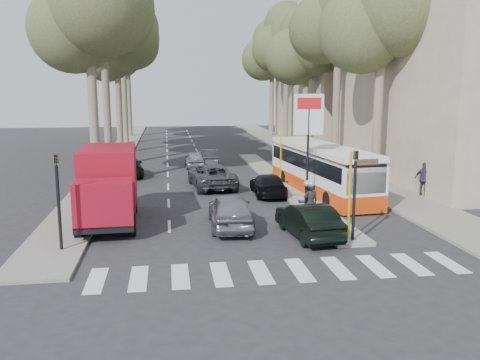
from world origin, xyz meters
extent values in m
plane|color=#28282B|center=(0.00, 0.00, 0.00)|extent=(120.00, 120.00, 0.00)
cube|color=gray|center=(8.60, 25.00, 0.06)|extent=(3.20, 70.00, 0.12)
cube|color=gray|center=(-8.00, 28.00, 0.06)|extent=(2.40, 64.00, 0.12)
cube|color=gray|center=(3.25, 11.00, 0.08)|extent=(1.50, 26.00, 0.16)
cube|color=beige|center=(15.50, 12.00, 9.00)|extent=(11.00, 18.00, 18.00)
cube|color=#B7A88E|center=(15.50, 34.00, 8.00)|extent=(11.00, 20.00, 16.00)
cylinder|color=yellow|center=(3.25, -1.00, 1.75)|extent=(0.10, 0.10, 3.50)
cylinder|color=yellow|center=(3.25, 5.00, 1.75)|extent=(0.10, 0.10, 3.50)
cylinder|color=yellow|center=(3.25, 11.00, 1.75)|extent=(0.10, 0.10, 3.50)
cylinder|color=black|center=(3.25, 5.00, 2.60)|extent=(0.12, 0.12, 5.20)
cube|color=white|center=(3.25, 5.00, 4.60)|extent=(1.50, 0.10, 2.00)
cube|color=red|center=(3.25, 4.94, 5.15)|extent=(1.20, 0.02, 0.55)
cylinder|color=black|center=(3.25, -1.50, 1.60)|extent=(0.12, 0.12, 3.20)
imported|color=black|center=(3.25, -1.50, 3.10)|extent=(0.16, 0.41, 1.00)
cylinder|color=black|center=(-7.60, -1.00, 1.60)|extent=(0.12, 0.12, 3.20)
imported|color=black|center=(-7.60, -1.00, 3.10)|extent=(0.16, 0.41, 1.00)
cylinder|color=#6B604C|center=(-8.00, 12.00, 4.20)|extent=(0.56, 0.56, 8.40)
sphere|color=#3D4828|center=(-9.00, 12.60, 9.30)|extent=(5.20, 5.20, 5.20)
sphere|color=#3D4828|center=(-7.10, 11.20, 10.50)|extent=(5.80, 5.80, 5.80)
cylinder|color=#6B604C|center=(-8.10, 20.00, 4.48)|extent=(0.56, 0.56, 8.96)
sphere|color=#3D4828|center=(-9.10, 20.60, 9.92)|extent=(5.20, 5.20, 5.20)
sphere|color=#3D4828|center=(-7.20, 19.20, 11.20)|extent=(5.80, 5.80, 5.80)
cylinder|color=#6B604C|center=(-7.90, 28.00, 4.06)|extent=(0.56, 0.56, 8.12)
sphere|color=#3D4828|center=(-8.90, 28.60, 8.99)|extent=(5.20, 5.20, 5.20)
sphere|color=#3D4828|center=(-7.00, 27.20, 10.15)|extent=(5.80, 5.80, 5.80)
sphere|color=#3D4828|center=(-7.70, 29.10, 11.31)|extent=(4.80, 4.80, 4.80)
cylinder|color=#6B604C|center=(-8.00, 36.00, 4.76)|extent=(0.56, 0.56, 9.52)
sphere|color=#3D4828|center=(-9.00, 36.60, 10.54)|extent=(5.20, 5.20, 5.20)
sphere|color=#3D4828|center=(-7.10, 35.20, 11.90)|extent=(5.80, 5.80, 5.80)
sphere|color=#3D4828|center=(-7.80, 37.10, 13.26)|extent=(4.80, 4.80, 4.80)
cylinder|color=#6B604C|center=(-8.10, 44.00, 4.34)|extent=(0.56, 0.56, 8.68)
sphere|color=#3D4828|center=(-9.10, 44.60, 9.61)|extent=(5.20, 5.20, 5.20)
sphere|color=#3D4828|center=(-7.20, 43.20, 10.85)|extent=(5.80, 5.80, 5.80)
sphere|color=#3D4828|center=(-7.90, 45.10, 12.09)|extent=(4.80, 4.80, 4.80)
cylinder|color=#6B604C|center=(9.00, 10.00, 4.20)|extent=(0.56, 0.56, 8.40)
sphere|color=#3D4828|center=(8.00, 10.60, 9.30)|extent=(5.20, 5.20, 5.20)
sphere|color=#3D4828|center=(9.90, 9.20, 10.50)|extent=(5.80, 5.80, 5.80)
cylinder|color=#6B604C|center=(9.10, 18.00, 4.62)|extent=(0.56, 0.56, 9.24)
sphere|color=#3D4828|center=(8.10, 18.60, 10.23)|extent=(5.20, 5.20, 5.20)
sphere|color=#3D4828|center=(10.00, 17.20, 11.55)|extent=(5.80, 5.80, 5.80)
cylinder|color=#6B604C|center=(8.90, 26.00, 3.92)|extent=(0.56, 0.56, 7.84)
sphere|color=#3D4828|center=(7.90, 26.60, 8.68)|extent=(5.20, 5.20, 5.20)
sphere|color=#3D4828|center=(9.80, 25.20, 9.80)|extent=(5.80, 5.80, 5.80)
sphere|color=#3D4828|center=(9.10, 27.10, 10.92)|extent=(4.80, 4.80, 4.80)
cylinder|color=#6B604C|center=(9.00, 34.00, 4.48)|extent=(0.56, 0.56, 8.96)
sphere|color=#3D4828|center=(8.00, 34.60, 9.92)|extent=(5.20, 5.20, 5.20)
sphere|color=#3D4828|center=(9.90, 33.20, 11.20)|extent=(5.80, 5.80, 5.80)
sphere|color=#3D4828|center=(9.20, 35.10, 12.48)|extent=(4.80, 4.80, 4.80)
cylinder|color=#6B604C|center=(9.10, 42.00, 4.20)|extent=(0.56, 0.56, 8.40)
sphere|color=#3D4828|center=(8.10, 42.60, 9.30)|extent=(5.20, 5.20, 5.20)
sphere|color=#3D4828|center=(10.00, 41.20, 10.50)|extent=(5.80, 5.80, 5.80)
sphere|color=#3D4828|center=(9.30, 43.10, 11.70)|extent=(4.80, 4.80, 4.80)
imported|color=#96989D|center=(-1.10, 1.41, 0.75)|extent=(1.92, 4.44, 1.49)
imported|color=black|center=(1.80, -0.37, 0.69)|extent=(1.89, 4.30, 1.37)
imported|color=#494D50|center=(-1.10, 10.41, 0.71)|extent=(2.84, 5.31, 1.42)
imported|color=black|center=(1.80, 7.74, 0.60)|extent=(1.82, 4.17, 1.19)
imported|color=#A2A4AA|center=(-1.67, 18.31, 0.60)|extent=(1.47, 3.52, 1.19)
imported|color=#4C4F53|center=(-0.50, 19.22, 0.62)|extent=(1.63, 3.85, 1.23)
imported|color=black|center=(-6.30, 15.18, 0.64)|extent=(2.29, 4.59, 1.28)
cube|color=black|center=(-6.30, 2.78, 0.56)|extent=(2.50, 6.23, 0.26)
cylinder|color=black|center=(-7.24, 0.69, 0.46)|extent=(0.34, 0.93, 0.92)
cylinder|color=black|center=(-5.19, 0.77, 0.46)|extent=(0.34, 0.93, 0.92)
cylinder|color=black|center=(-7.40, 4.58, 0.46)|extent=(0.34, 0.93, 0.92)
cylinder|color=black|center=(-5.35, 4.67, 0.46)|extent=(0.34, 0.93, 0.92)
cube|color=maroon|center=(-6.21, 0.43, 1.49)|extent=(2.31, 1.52, 1.74)
cube|color=black|center=(-6.18, -0.24, 1.69)|extent=(2.05, 0.16, 0.92)
cube|color=maroon|center=(-6.33, 3.60, 2.00)|extent=(2.53, 4.40, 2.56)
cube|color=#D93E0C|center=(4.80, 7.69, 0.50)|extent=(3.38, 10.71, 0.82)
cube|color=white|center=(4.80, 7.69, 1.60)|extent=(3.38, 10.71, 1.37)
cube|color=black|center=(4.80, 7.69, 1.88)|extent=(3.35, 10.29, 0.78)
cube|color=white|center=(4.80, 7.69, 2.61)|extent=(3.38, 10.71, 0.27)
cube|color=black|center=(5.35, 2.49, 1.74)|extent=(2.01, 0.27, 1.37)
cube|color=#D93E0C|center=(5.35, 2.49, 2.54)|extent=(1.10, 0.17, 0.29)
cylinder|color=black|center=(4.13, 4.23, 0.41)|extent=(0.35, 0.90, 0.88)
cylinder|color=black|center=(6.17, 4.45, 0.41)|extent=(0.35, 0.90, 0.88)
cylinder|color=black|center=(3.45, 10.72, 0.41)|extent=(0.35, 0.90, 0.88)
cylinder|color=black|center=(5.49, 10.94, 0.41)|extent=(0.35, 0.90, 0.88)
cylinder|color=black|center=(2.51, 0.50, 0.35)|extent=(0.20, 0.70, 0.69)
cylinder|color=black|center=(2.29, 2.11, 0.35)|extent=(0.20, 0.70, 0.69)
cylinder|color=silver|center=(2.50, 0.57, 0.76)|extent=(0.12, 0.44, 0.87)
cube|color=black|center=(2.39, 1.36, 0.49)|extent=(0.35, 0.84, 0.33)
cube|color=black|center=(2.42, 1.14, 0.78)|extent=(0.39, 0.53, 0.24)
cube|color=black|center=(2.35, 1.68, 0.72)|extent=(0.40, 0.74, 0.13)
cylinder|color=silver|center=(2.49, 0.64, 1.11)|extent=(0.67, 0.13, 0.04)
imported|color=black|center=(2.39, 1.36, 0.97)|extent=(0.72, 0.52, 1.82)
imported|color=black|center=(2.33, 1.79, 0.91)|extent=(0.89, 0.57, 1.71)
sphere|color=#B2B2B7|center=(2.40, 1.31, 1.82)|extent=(0.30, 0.30, 0.30)
sphere|color=#B2B2B7|center=(2.34, 1.76, 1.76)|extent=(0.30, 0.30, 0.30)
imported|color=#3A314A|center=(10.00, 5.81, 1.04)|extent=(1.04, 1.18, 1.83)
imported|color=#6C5D51|center=(7.99, 11.27, 0.91)|extent=(1.12, 0.78, 1.59)
camera|label=1|loc=(-3.72, -19.42, 5.91)|focal=38.00mm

